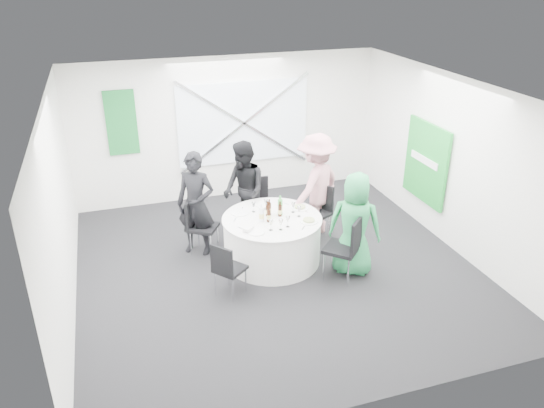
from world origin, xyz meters
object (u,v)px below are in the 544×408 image
object	(u,v)px
chair_back_right	(319,207)
person_man_back	(244,190)
banquet_table	(272,239)
chair_back	(258,201)
person_woman_green	(355,224)
chair_front_left	(227,266)
clear_water_bottle	(262,214)
green_water_bottle	(280,207)
person_woman_pink	(316,185)
chair_front_right	(348,244)
person_man_back_left	(196,204)
chair_back_left	(198,222)

from	to	relation	value
chair_back_right	person_man_back	distance (m)	1.32
banquet_table	chair_back	world-z (taller)	chair_back
chair_back	person_woman_green	xyz separation A→B (m)	(1.01, -1.73, 0.23)
chair_front_left	person_man_back	xyz separation A→B (m)	(0.73, 1.74, 0.35)
chair_back_right	person_woman_green	xyz separation A→B (m)	(0.05, -1.23, 0.26)
chair_back	clear_water_bottle	size ratio (longest dim) A/B	3.38
chair_back	chair_back_right	distance (m)	1.08
banquet_table	green_water_bottle	size ratio (longest dim) A/B	4.84
person_man_back	banquet_table	bearing A→B (deg)	0.00
green_water_bottle	person_woman_pink	bearing A→B (deg)	35.26
chair_back	person_man_back	world-z (taller)	person_man_back
chair_back	person_woman_pink	size ratio (longest dim) A/B	0.54
chair_front_right	person_man_back	world-z (taller)	person_man_back
person_man_back_left	person_woman_pink	size ratio (longest dim) A/B	0.95
chair_front_right	person_man_back_left	distance (m)	2.49
banquet_table	chair_back	size ratio (longest dim) A/B	1.58
person_woman_green	chair_back	bearing A→B (deg)	-27.49
chair_back_right	person_woman_pink	xyz separation A→B (m)	(-0.03, 0.13, 0.36)
chair_back	person_woman_pink	world-z (taller)	person_woman_pink
person_woman_green	green_water_bottle	bearing A→B (deg)	-7.36
chair_front_right	person_man_back	distance (m)	2.15
chair_front_left	person_woman_pink	world-z (taller)	person_woman_pink
chair_back_left	chair_front_right	size ratio (longest dim) A/B	0.90
chair_back	chair_back_right	xyz separation A→B (m)	(0.95, -0.49, -0.03)
banquet_table	chair_front_right	size ratio (longest dim) A/B	1.51
person_man_back_left	person_woman_green	xyz separation A→B (m)	(2.15, -1.34, -0.05)
chair_front_left	clear_water_bottle	distance (m)	1.08
banquet_table	person_man_back	world-z (taller)	person_man_back
chair_front_right	clear_water_bottle	xyz separation A→B (m)	(-1.08, 0.81, 0.26)
person_woman_pink	clear_water_bottle	size ratio (longest dim) A/B	6.21
chair_back_right	person_man_back_left	distance (m)	2.12
chair_back_left	chair_back	bearing A→B (deg)	-38.68
banquet_table	person_woman_green	world-z (taller)	person_woman_green
chair_front_right	person_man_back_left	world-z (taller)	person_man_back_left
chair_back	chair_back_left	bearing A→B (deg)	-156.53
person_man_back	clear_water_bottle	xyz separation A→B (m)	(-0.00, -1.04, 0.03)
green_water_bottle	person_woman_green	bearing A→B (deg)	-39.62
person_woman_green	green_water_bottle	size ratio (longest dim) A/B	5.04
person_woman_pink	clear_water_bottle	world-z (taller)	person_woman_pink
chair_back	person_woman_green	world-z (taller)	person_woman_green
chair_back_left	chair_back_right	world-z (taller)	chair_back_right
chair_back_left	chair_back_right	distance (m)	2.08
person_woman_green	clear_water_bottle	bearing A→B (deg)	5.91
chair_back_left	person_man_back	bearing A→B (deg)	-36.91
person_woman_green	person_woman_pink	bearing A→B (deg)	-54.48
person_woman_green	chair_back_right	bearing A→B (deg)	-55.31
chair_back_left	person_man_back_left	world-z (taller)	person_man_back_left
chair_back_right	person_man_back_left	bearing A→B (deg)	-121.10
chair_front_right	person_woman_green	distance (m)	0.33
chair_back	person_man_back	bearing A→B (deg)	-162.72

